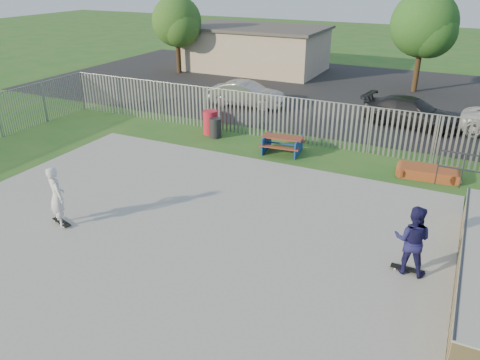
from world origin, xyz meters
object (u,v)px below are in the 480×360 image
at_px(tree_mid, 424,24).
at_px(car_silver, 247,94).
at_px(funbox, 428,173).
at_px(tree_left, 177,21).
at_px(car_dark, 411,112).
at_px(skater_white, 57,196).
at_px(trash_bin_grey, 215,128).
at_px(trash_bin_red, 210,122).
at_px(skater_navy, 412,240).
at_px(picnic_table, 282,144).

bearing_deg(tree_mid, car_silver, -135.71).
height_order(funbox, tree_left, tree_left).
height_order(car_dark, skater_white, skater_white).
xyz_separation_m(car_silver, tree_left, (-8.46, 6.15, 2.95)).
bearing_deg(car_dark, trash_bin_grey, 135.62).
bearing_deg(trash_bin_grey, car_silver, 100.03).
relative_size(trash_bin_red, tree_mid, 0.18).
height_order(tree_left, skater_navy, tree_left).
bearing_deg(funbox, picnic_table, 174.61).
bearing_deg(skater_navy, tree_mid, -81.84).
distance_m(car_silver, skater_white, 14.64).
xyz_separation_m(picnic_table, car_silver, (-4.41, 5.80, 0.34)).
distance_m(funbox, trash_bin_red, 9.78).
relative_size(tree_mid, skater_white, 3.31).
relative_size(car_silver, tree_mid, 0.69).
height_order(funbox, car_silver, car_silver).
bearing_deg(trash_bin_grey, picnic_table, -7.50).
xyz_separation_m(trash_bin_grey, tree_mid, (7.03, 13.12, 3.63)).
relative_size(trash_bin_grey, tree_left, 0.17).
height_order(picnic_table, car_dark, car_dark).
bearing_deg(tree_left, car_dark, -18.70).
distance_m(trash_bin_grey, skater_white, 9.30).
distance_m(car_silver, skater_navy, 16.34).
bearing_deg(skater_white, trash_bin_grey, -64.30).
bearing_deg(trash_bin_grey, car_dark, 36.08).
height_order(trash_bin_red, tree_left, tree_left).
height_order(picnic_table, trash_bin_red, trash_bin_red).
height_order(picnic_table, skater_navy, skater_navy).
relative_size(picnic_table, tree_mid, 0.30).
xyz_separation_m(trash_bin_grey, skater_white, (-0.15, -9.27, 0.62)).
height_order(trash_bin_red, trash_bin_grey, trash_bin_red).
height_order(trash_bin_grey, skater_navy, skater_navy).
bearing_deg(tree_mid, car_dark, -84.15).
distance_m(picnic_table, tree_left, 17.87).
bearing_deg(picnic_table, funbox, -5.93).
bearing_deg(car_dark, skater_white, 161.57).
bearing_deg(picnic_table, car_dark, 49.08).
bearing_deg(skater_white, trash_bin_red, -61.55).
bearing_deg(trash_bin_red, car_dark, 32.92).
bearing_deg(skater_navy, car_silver, -49.02).
height_order(tree_mid, skater_white, tree_mid).
bearing_deg(tree_mid, tree_left, -174.36).
bearing_deg(skater_white, car_silver, -60.26).
xyz_separation_m(trash_bin_red, trash_bin_grey, (0.46, -0.34, -0.11)).
distance_m(trash_bin_red, tree_mid, 15.23).
distance_m(tree_left, skater_navy, 26.72).
height_order(trash_bin_red, skater_navy, skater_navy).
height_order(trash_bin_grey, tree_left, tree_left).
xyz_separation_m(skater_navy, skater_white, (-9.64, -2.06, 0.00)).
bearing_deg(skater_navy, trash_bin_red, -35.96).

